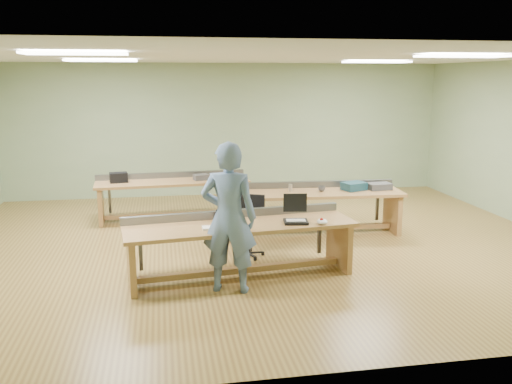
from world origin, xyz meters
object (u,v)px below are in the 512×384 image
at_px(person, 229,218).
at_px(parts_bin_grey, 379,186).
at_px(camera_bag, 225,215).
at_px(laptop_base, 296,222).
at_px(task_chair, 249,234).
at_px(parts_bin_teal, 354,186).
at_px(workbench_back, 173,190).
at_px(workbench_mid, 311,202).
at_px(mug, 322,189).
at_px(workbench_front, 240,237).
at_px(drinks_can, 290,188).

height_order(person, parts_bin_grey, person).
xyz_separation_m(camera_bag, parts_bin_grey, (2.93, 1.61, -0.02)).
relative_size(laptop_base, parts_bin_grey, 0.80).
distance_m(laptop_base, task_chair, 1.16).
bearing_deg(parts_bin_teal, person, -136.98).
relative_size(workbench_back, parts_bin_grey, 7.27).
height_order(workbench_mid, task_chair, task_chair).
bearing_deg(task_chair, camera_bag, -100.94).
bearing_deg(parts_bin_grey, mug, 179.39).
height_order(laptop_base, parts_bin_teal, parts_bin_teal).
relative_size(workbench_front, task_chair, 3.45).
height_order(workbench_back, person, person).
bearing_deg(workbench_front, camera_bag, 123.64).
xyz_separation_m(laptop_base, parts_bin_grey, (2.00, 1.93, 0.04)).
bearing_deg(task_chair, mug, 57.72).
relative_size(workbench_front, workbench_back, 1.09).
relative_size(person, mug, 16.09).
distance_m(laptop_base, mug, 2.16).
relative_size(laptop_base, camera_bag, 1.43).
relative_size(workbench_back, drinks_can, 23.72).
height_order(workbench_front, workbench_mid, same).
bearing_deg(workbench_back, camera_bag, -81.34).
height_order(mug, drinks_can, drinks_can).
bearing_deg(mug, person, -129.50).
bearing_deg(person, parts_bin_grey, -125.80).
distance_m(camera_bag, parts_bin_grey, 3.34).
relative_size(workbench_back, camera_bag, 12.97).
bearing_deg(parts_bin_grey, parts_bin_teal, 176.45).
bearing_deg(drinks_can, mug, -10.95).
bearing_deg(camera_bag, parts_bin_grey, 47.83).
height_order(laptop_base, drinks_can, drinks_can).
xyz_separation_m(laptop_base, task_chair, (-0.49, 0.96, -0.43)).
distance_m(workbench_front, drinks_can, 2.27).
height_order(workbench_mid, workbench_back, same).
bearing_deg(parts_bin_grey, drinks_can, 175.87).
distance_m(workbench_mid, workbench_back, 2.76).
relative_size(workbench_back, laptop_base, 9.07).
height_order(workbench_back, task_chair, task_chair).
bearing_deg(mug, camera_bag, -139.22).
height_order(workbench_front, mug, workbench_front).
bearing_deg(parts_bin_teal, camera_bag, -146.47).
height_order(workbench_front, workbench_back, same).
bearing_deg(workbench_front, drinks_can, 52.39).
xyz_separation_m(workbench_front, drinks_can, (1.17, 1.93, 0.25)).
height_order(task_chair, parts_bin_teal, task_chair).
bearing_deg(person, laptop_base, -142.30).
bearing_deg(workbench_back, parts_bin_teal, -28.14).
height_order(workbench_back, mug, workbench_back).
bearing_deg(mug, laptop_base, -116.04).
bearing_deg(parts_bin_grey, workbench_front, -146.54).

